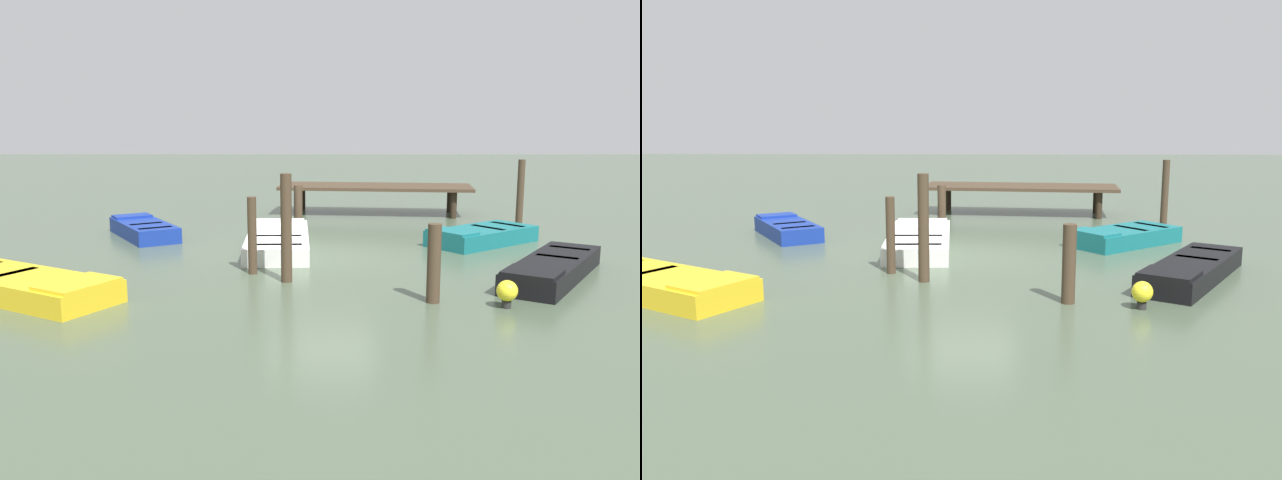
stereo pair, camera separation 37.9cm
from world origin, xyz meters
TOP-DOWN VIEW (x-y plane):
  - ground_plane at (0.00, 0.00)m, footprint 80.00×80.00m
  - dock_segment at (1.77, 6.53)m, footprint 6.39×2.58m
  - rowboat_white at (-1.06, 0.65)m, footprint 1.60×4.07m
  - rowboat_black at (4.60, -2.35)m, footprint 2.99×3.83m
  - rowboat_blue at (-4.75, 2.31)m, footprint 2.41×2.99m
  - rowboat_yellow at (-5.38, -3.69)m, footprint 4.00×3.12m
  - rowboat_teal at (4.06, 1.35)m, footprint 3.11×2.82m
  - mooring_piling_near_right at (-0.65, 3.49)m, footprint 0.24×0.24m
  - mooring_piling_mid_right at (5.53, 3.18)m, footprint 0.19×0.19m
  - mooring_piling_far_left at (1.94, -4.06)m, footprint 0.24×0.24m
  - mooring_piling_far_right at (-1.42, -1.90)m, footprint 0.19×0.19m
  - mooring_piling_mid_left at (-0.69, -2.58)m, footprint 0.22×0.22m
  - marker_buoy at (3.13, -4.40)m, footprint 0.36×0.36m

SIDE VIEW (x-z plane):
  - ground_plane at x=0.00m, z-range 0.00..0.00m
  - rowboat_white at x=-1.06m, z-range -0.01..0.45m
  - rowboat_black at x=4.60m, z-range -0.01..0.45m
  - rowboat_yellow at x=-5.38m, z-range -0.01..0.45m
  - rowboat_teal at x=4.06m, z-range -0.01..0.45m
  - rowboat_blue at x=-4.75m, z-range -0.01..0.45m
  - marker_buoy at x=3.13m, z-range 0.05..0.53m
  - mooring_piling_near_right at x=-0.65m, z-range 0.00..1.27m
  - mooring_piling_far_left at x=1.94m, z-range 0.00..1.39m
  - mooring_piling_far_right at x=-1.42m, z-range 0.00..1.59m
  - dock_segment at x=1.77m, z-range 0.38..1.33m
  - mooring_piling_mid_right at x=5.53m, z-range 0.00..2.01m
  - mooring_piling_mid_left at x=-0.69m, z-range 0.00..2.12m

